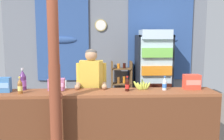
% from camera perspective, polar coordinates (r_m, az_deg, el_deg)
% --- Properties ---
extents(ground_plane, '(7.36, 7.36, 0.00)m').
position_cam_1_polar(ground_plane, '(4.41, -0.63, -15.17)').
color(ground_plane, slate).
extents(back_wall_curtained, '(4.80, 0.22, 2.82)m').
position_cam_1_polar(back_wall_curtained, '(5.82, -0.98, 5.15)').
color(back_wall_curtained, slate).
rests_on(back_wall_curtained, ground).
extents(stall_counter, '(3.24, 0.48, 0.95)m').
position_cam_1_polar(stall_counter, '(3.46, -1.98, -11.48)').
color(stall_counter, brown).
rests_on(stall_counter, ground).
extents(timber_post, '(0.17, 0.15, 2.77)m').
position_cam_1_polar(timber_post, '(3.04, -13.47, 0.17)').
color(timber_post, brown).
rests_on(timber_post, ground).
extents(drink_fridge, '(0.77, 0.68, 1.88)m').
position_cam_1_polar(drink_fridge, '(5.46, 9.82, 0.39)').
color(drink_fridge, black).
rests_on(drink_fridge, ground).
extents(bottle_shelf_rack, '(0.48, 0.28, 1.17)m').
position_cam_1_polar(bottle_shelf_rack, '(5.65, 2.21, -3.54)').
color(bottle_shelf_rack, brown).
rests_on(bottle_shelf_rack, ground).
extents(plastic_lawn_chair, '(0.58, 0.58, 0.86)m').
position_cam_1_polar(plastic_lawn_chair, '(5.03, -13.38, -6.57)').
color(plastic_lawn_chair, silver).
rests_on(plastic_lawn_chair, ground).
extents(shopkeeper, '(0.48, 0.42, 1.53)m').
position_cam_1_polar(shopkeeper, '(3.86, -4.87, -3.58)').
color(shopkeeper, '#28282D').
rests_on(shopkeeper, ground).
extents(soda_bottle_grape_soda, '(0.10, 0.10, 0.32)m').
position_cam_1_polar(soda_bottle_grape_soda, '(3.77, -20.31, -2.38)').
color(soda_bottle_grape_soda, '#56286B').
rests_on(soda_bottle_grape_soda, stall_counter).
extents(soda_bottle_cola, '(0.06, 0.06, 0.22)m').
position_cam_1_polar(soda_bottle_cola, '(3.47, 3.63, -3.49)').
color(soda_bottle_cola, black).
rests_on(soda_bottle_cola, stall_counter).
extents(soda_bottle_water, '(0.06, 0.06, 0.21)m').
position_cam_1_polar(soda_bottle_water, '(3.62, 12.30, -3.28)').
color(soda_bottle_water, silver).
rests_on(soda_bottle_water, stall_counter).
extents(soda_bottle_iced_tea, '(0.07, 0.07, 0.24)m').
position_cam_1_polar(soda_bottle_iced_tea, '(3.54, -20.91, -3.63)').
color(soda_bottle_iced_tea, brown).
rests_on(soda_bottle_iced_tea, stall_counter).
extents(soda_bottle_orange_soda, '(0.07, 0.07, 0.21)m').
position_cam_1_polar(soda_bottle_orange_soda, '(3.41, -14.00, -3.99)').
color(soda_bottle_orange_soda, orange).
rests_on(soda_bottle_orange_soda, stall_counter).
extents(snack_box_crackers, '(0.24, 0.15, 0.22)m').
position_cam_1_polar(snack_box_crackers, '(3.80, 18.30, -2.66)').
color(snack_box_crackers, '#E5422D').
rests_on(snack_box_crackers, stall_counter).
extents(snack_box_biscuit, '(0.21, 0.11, 0.21)m').
position_cam_1_polar(snack_box_biscuit, '(3.72, -24.34, -3.21)').
color(snack_box_biscuit, '#3D75B7').
rests_on(snack_box_biscuit, stall_counter).
extents(snack_box_wafer, '(0.23, 0.14, 0.17)m').
position_cam_1_polar(snack_box_wafer, '(3.63, -12.96, -3.31)').
color(snack_box_wafer, '#B76699').
rests_on(snack_box_wafer, stall_counter).
extents(banana_bunch, '(0.28, 0.05, 0.16)m').
position_cam_1_polar(banana_bunch, '(3.58, 7.03, -3.72)').
color(banana_bunch, '#B7C647').
rests_on(banana_bunch, stall_counter).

